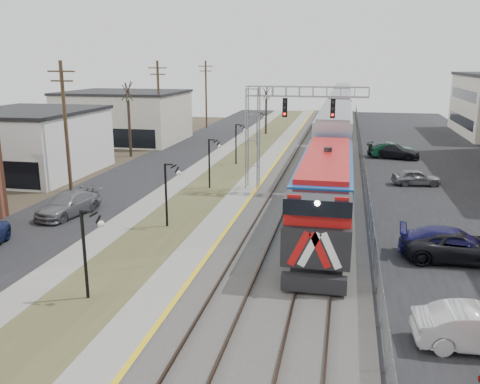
# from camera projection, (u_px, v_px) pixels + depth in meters

# --- Properties ---
(street_west) EXTENTS (7.00, 120.00, 0.04)m
(street_west) POSITION_uv_depth(u_px,v_px,m) (154.00, 167.00, 48.95)
(street_west) COLOR black
(street_west) RESTS_ON ground
(sidewalk) EXTENTS (2.00, 120.00, 0.08)m
(sidewalk) POSITION_uv_depth(u_px,v_px,m) (198.00, 169.00, 48.05)
(sidewalk) COLOR gray
(sidewalk) RESTS_ON ground
(grass_median) EXTENTS (4.00, 120.00, 0.06)m
(grass_median) POSITION_uv_depth(u_px,v_px,m) (229.00, 170.00, 47.46)
(grass_median) COLOR #424A27
(grass_median) RESTS_ON ground
(platform) EXTENTS (2.00, 120.00, 0.24)m
(platform) POSITION_uv_depth(u_px,v_px,m) (261.00, 171.00, 46.84)
(platform) COLOR gray
(platform) RESTS_ON ground
(ballast_bed) EXTENTS (8.00, 120.00, 0.20)m
(ballast_bed) POSITION_uv_depth(u_px,v_px,m) (315.00, 173.00, 45.85)
(ballast_bed) COLOR #595651
(ballast_bed) RESTS_ON ground
(parking_lot) EXTENTS (16.00, 120.00, 0.04)m
(parking_lot) POSITION_uv_depth(u_px,v_px,m) (456.00, 180.00, 43.49)
(parking_lot) COLOR black
(parking_lot) RESTS_ON ground
(platform_edge) EXTENTS (0.24, 120.00, 0.01)m
(platform_edge) POSITION_uv_depth(u_px,v_px,m) (270.00, 170.00, 46.63)
(platform_edge) COLOR gold
(platform_edge) RESTS_ON platform
(track_near) EXTENTS (1.58, 120.00, 0.15)m
(track_near) POSITION_uv_depth(u_px,v_px,m) (293.00, 171.00, 46.20)
(track_near) COLOR #2D2119
(track_near) RESTS_ON ballast_bed
(track_far) EXTENTS (1.58, 120.00, 0.15)m
(track_far) POSITION_uv_depth(u_px,v_px,m) (332.00, 172.00, 45.51)
(track_far) COLOR #2D2119
(track_far) RESTS_ON ballast_bed
(train) EXTENTS (3.00, 85.85, 5.33)m
(train) POSITION_uv_depth(u_px,v_px,m) (338.00, 119.00, 63.29)
(train) COLOR #134A9A
(train) RESTS_ON ground
(signal_gantry) EXTENTS (9.00, 1.07, 8.15)m
(signal_gantry) POSITION_uv_depth(u_px,v_px,m) (275.00, 120.00, 38.39)
(signal_gantry) COLOR gray
(signal_gantry) RESTS_ON ground
(lampposts) EXTENTS (0.14, 62.14, 4.00)m
(lampposts) POSITION_uv_depth(u_px,v_px,m) (168.00, 195.00, 31.12)
(lampposts) COLOR black
(lampposts) RESTS_ON ground
(utility_poles) EXTENTS (0.28, 80.28, 10.00)m
(utility_poles) POSITION_uv_depth(u_px,v_px,m) (66.00, 128.00, 38.82)
(utility_poles) COLOR #4C3823
(utility_poles) RESTS_ON ground
(fence) EXTENTS (0.04, 120.00, 1.60)m
(fence) POSITION_uv_depth(u_px,v_px,m) (363.00, 168.00, 44.84)
(fence) COLOR gray
(fence) RESTS_ON ground
(bare_trees) EXTENTS (12.30, 42.30, 5.95)m
(bare_trees) POSITION_uv_depth(u_px,v_px,m) (156.00, 134.00, 52.21)
(bare_trees) COLOR #382D23
(bare_trees) RESTS_ON ground
(car_lot_c) EXTENTS (5.57, 2.70, 1.53)m
(car_lot_c) POSITION_uv_depth(u_px,v_px,m) (458.00, 247.00, 25.81)
(car_lot_c) COLOR black
(car_lot_c) RESTS_ON ground
(car_lot_d) EXTENTS (5.57, 2.68, 1.57)m
(car_lot_d) POSITION_uv_depth(u_px,v_px,m) (453.00, 245.00, 26.07)
(car_lot_d) COLOR #18164D
(car_lot_d) RESTS_ON ground
(car_lot_e) EXTENTS (4.00, 2.03, 1.31)m
(car_lot_e) POSITION_uv_depth(u_px,v_px,m) (416.00, 178.00, 41.65)
(car_lot_e) COLOR slate
(car_lot_e) RESTS_ON ground
(car_lot_f) EXTENTS (4.91, 2.42, 1.55)m
(car_lot_f) POSITION_uv_depth(u_px,v_px,m) (393.00, 151.00, 53.59)
(car_lot_f) COLOR #0E4729
(car_lot_f) RESTS_ON ground
(car_street_b) EXTENTS (2.99, 5.37, 1.47)m
(car_street_b) POSITION_uv_depth(u_px,v_px,m) (68.00, 205.00, 33.47)
(car_street_b) COLOR slate
(car_street_b) RESTS_ON ground
(car_lot_g) EXTENTS (5.71, 3.32, 1.56)m
(car_lot_g) POSITION_uv_depth(u_px,v_px,m) (394.00, 151.00, 53.20)
(car_lot_g) COLOR black
(car_lot_g) RESTS_ON ground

